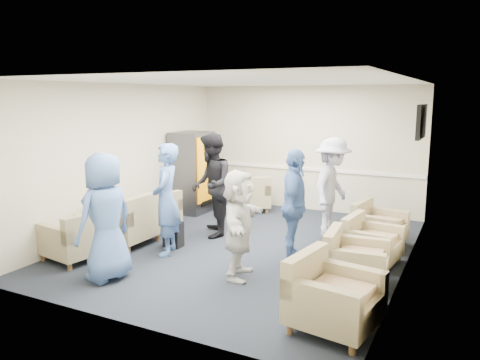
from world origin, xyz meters
The scene contains 25 objects.
floor centered at (0.00, 0.00, 0.00)m, with size 6.00×6.00×0.00m, color black.
ceiling centered at (0.00, 0.00, 2.70)m, with size 6.00×6.00×0.00m, color silver.
back_wall centered at (0.00, 3.00, 1.35)m, with size 5.00×0.02×2.70m, color beige.
front_wall centered at (0.00, -3.00, 1.35)m, with size 5.00×0.02×2.70m, color beige.
left_wall centered at (-2.50, 0.00, 1.35)m, with size 0.02×6.00×2.70m, color beige.
right_wall centered at (2.50, 0.00, 1.35)m, with size 0.02×6.00×2.70m, color beige.
chair_rail centered at (0.00, 2.98, 0.90)m, with size 4.98×0.04×0.06m, color white.
tv centered at (2.44, 1.80, 2.05)m, with size 0.10×1.00×0.58m.
armchair_left_near centered at (-2.02, -1.74, 0.33)m, with size 0.94×0.94×0.65m.
armchair_left_mid centered at (-1.84, -0.75, 0.37)m, with size 0.95×0.95×0.74m.
armchair_left_far centered at (-1.94, 0.12, 0.31)m, with size 0.87×0.87×0.62m.
armchair_right_near centered at (2.02, -2.11, 0.34)m, with size 0.98×0.98×0.68m.
armchair_right_midnear centered at (1.95, -0.79, 0.31)m, with size 0.84×0.84×0.62m.
armchair_right_midfar centered at (1.98, 0.16, 0.30)m, with size 0.83×0.83×0.60m.
armchair_right_far centered at (1.91, 1.09, 0.31)m, with size 0.88×0.88×0.62m.
armchair_corner centered at (-1.03, 2.28, 0.33)m, with size 1.17×1.17×0.67m.
vending_machine centered at (-2.09, 1.65, 0.86)m, with size 0.70×0.82×1.73m.
backpack centered at (-1.08, -0.54, 0.26)m, with size 0.30×0.22×0.51m.
pillow centered at (-2.02, -1.73, 0.49)m, with size 0.41×0.31×0.12m, color silver.
person_front_left centered at (-1.08, -2.10, 0.87)m, with size 0.85×0.56×1.75m, color #4568A7.
person_mid_left centered at (-0.97, -0.87, 0.88)m, with size 0.64×0.42×1.76m, color #4568A7.
person_back_left centered at (-0.83, 0.30, 0.92)m, with size 0.89×0.70×1.84m, color black.
person_back_right centered at (1.09, 1.23, 0.88)m, with size 1.14×0.66×1.77m, color silver.
person_mid_right centered at (0.93, -0.27, 0.85)m, with size 1.00×0.42×1.71m, color #4568A7.
person_front_right centered at (0.49, -1.23, 0.75)m, with size 1.40×0.44×1.51m, color silver.
Camera 1 is at (3.27, -6.73, 2.47)m, focal length 35.00 mm.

